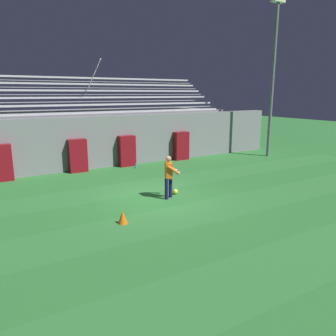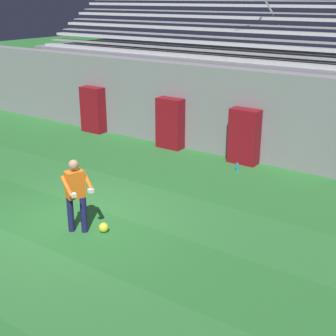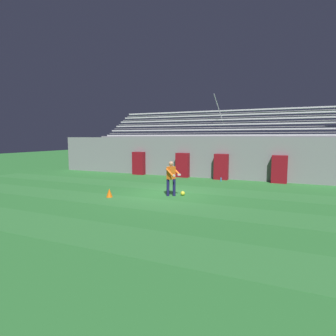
{
  "view_description": "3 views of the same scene",
  "coord_description": "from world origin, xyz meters",
  "px_view_note": "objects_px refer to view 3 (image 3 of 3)",
  "views": [
    {
      "loc": [
        -5.87,
        -10.64,
        3.98
      ],
      "look_at": [
        0.51,
        0.05,
        1.14
      ],
      "focal_mm": 35.0,
      "sensor_mm": 36.0,
      "label": 1
    },
    {
      "loc": [
        7.26,
        -6.65,
        4.89
      ],
      "look_at": [
        1.75,
        1.32,
        1.31
      ],
      "focal_mm": 50.0,
      "sensor_mm": 36.0,
      "label": 2
    },
    {
      "loc": [
        5.62,
        -12.41,
        2.82
      ],
      "look_at": [
        -0.02,
        0.35,
        1.28
      ],
      "focal_mm": 30.0,
      "sensor_mm": 36.0,
      "label": 3
    }
  ],
  "objects_px": {
    "padding_pillar_far_left": "(139,163)",
    "padding_pillar_far_right": "(279,169)",
    "soccer_ball": "(183,193)",
    "goalkeeper": "(171,176)",
    "water_bottle": "(221,179)",
    "traffic_cone": "(109,193)",
    "padding_pillar_gate_right": "(221,167)",
    "padding_pillar_gate_left": "(183,165)"
  },
  "relations": [
    {
      "from": "padding_pillar_gate_left",
      "to": "water_bottle",
      "type": "xyz_separation_m",
      "value": [
        2.92,
        -0.73,
        -0.73
      ]
    },
    {
      "from": "padding_pillar_far_left",
      "to": "padding_pillar_far_right",
      "type": "bearing_deg",
      "value": 0.0
    },
    {
      "from": "padding_pillar_far_right",
      "to": "water_bottle",
      "type": "height_order",
      "value": "padding_pillar_far_right"
    },
    {
      "from": "padding_pillar_far_right",
      "to": "soccer_ball",
      "type": "bearing_deg",
      "value": -124.95
    },
    {
      "from": "padding_pillar_far_left",
      "to": "padding_pillar_gate_right",
      "type": "bearing_deg",
      "value": 0.0
    },
    {
      "from": "padding_pillar_gate_right",
      "to": "padding_pillar_gate_left",
      "type": "bearing_deg",
      "value": 180.0
    },
    {
      "from": "padding_pillar_far_right",
      "to": "soccer_ball",
      "type": "distance_m",
      "value": 7.19
    },
    {
      "from": "padding_pillar_gate_right",
      "to": "padding_pillar_far_right",
      "type": "distance_m",
      "value": 3.6
    },
    {
      "from": "padding_pillar_gate_right",
      "to": "padding_pillar_far_right",
      "type": "relative_size",
      "value": 1.0
    },
    {
      "from": "padding_pillar_far_right",
      "to": "goalkeeper",
      "type": "relative_size",
      "value": 1.02
    },
    {
      "from": "soccer_ball",
      "to": "padding_pillar_gate_right",
      "type": "bearing_deg",
      "value": 85.17
    },
    {
      "from": "padding_pillar_far_right",
      "to": "traffic_cone",
      "type": "height_order",
      "value": "padding_pillar_far_right"
    },
    {
      "from": "goalkeeper",
      "to": "soccer_ball",
      "type": "xyz_separation_m",
      "value": [
        0.47,
        0.3,
        -0.84
      ]
    },
    {
      "from": "padding_pillar_gate_right",
      "to": "traffic_cone",
      "type": "xyz_separation_m",
      "value": [
        -3.53,
        -7.6,
        -0.64
      ]
    },
    {
      "from": "padding_pillar_far_left",
      "to": "goalkeeper",
      "type": "bearing_deg",
      "value": -49.26
    },
    {
      "from": "padding_pillar_far_left",
      "to": "goalkeeper",
      "type": "relative_size",
      "value": 1.02
    },
    {
      "from": "goalkeeper",
      "to": "traffic_cone",
      "type": "distance_m",
      "value": 3.03
    },
    {
      "from": "padding_pillar_gate_left",
      "to": "padding_pillar_far_left",
      "type": "bearing_deg",
      "value": 180.0
    },
    {
      "from": "traffic_cone",
      "to": "goalkeeper",
      "type": "bearing_deg",
      "value": 29.42
    },
    {
      "from": "padding_pillar_far_left",
      "to": "soccer_ball",
      "type": "height_order",
      "value": "padding_pillar_far_left"
    },
    {
      "from": "padding_pillar_far_right",
      "to": "soccer_ball",
      "type": "xyz_separation_m",
      "value": [
        -4.1,
        -5.86,
        -0.74
      ]
    },
    {
      "from": "padding_pillar_far_left",
      "to": "soccer_ball",
      "type": "distance_m",
      "value": 8.27
    },
    {
      "from": "goalkeeper",
      "to": "soccer_ball",
      "type": "relative_size",
      "value": 7.59
    },
    {
      "from": "traffic_cone",
      "to": "padding_pillar_far_right",
      "type": "bearing_deg",
      "value": 46.85
    },
    {
      "from": "padding_pillar_gate_right",
      "to": "soccer_ball",
      "type": "height_order",
      "value": "padding_pillar_gate_right"
    },
    {
      "from": "padding_pillar_gate_left",
      "to": "traffic_cone",
      "type": "height_order",
      "value": "padding_pillar_gate_left"
    },
    {
      "from": "soccer_ball",
      "to": "water_bottle",
      "type": "distance_m",
      "value": 5.17
    },
    {
      "from": "padding_pillar_gate_left",
      "to": "padding_pillar_far_left",
      "type": "height_order",
      "value": "same"
    },
    {
      "from": "goalkeeper",
      "to": "padding_pillar_far_left",
      "type": "bearing_deg",
      "value": 130.74
    },
    {
      "from": "goalkeeper",
      "to": "traffic_cone",
      "type": "bearing_deg",
      "value": -150.58
    },
    {
      "from": "padding_pillar_gate_left",
      "to": "traffic_cone",
      "type": "relative_size",
      "value": 4.06
    },
    {
      "from": "water_bottle",
      "to": "padding_pillar_far_left",
      "type": "bearing_deg",
      "value": 173.52
    },
    {
      "from": "traffic_cone",
      "to": "padding_pillar_gate_right",
      "type": "bearing_deg",
      "value": 65.12
    },
    {
      "from": "soccer_ball",
      "to": "water_bottle",
      "type": "xyz_separation_m",
      "value": [
        0.67,
        5.13,
        0.01
      ]
    },
    {
      "from": "water_bottle",
      "to": "padding_pillar_gate_left",
      "type": "bearing_deg",
      "value": 165.92
    },
    {
      "from": "padding_pillar_far_left",
      "to": "traffic_cone",
      "type": "relative_size",
      "value": 4.06
    },
    {
      "from": "padding_pillar_far_left",
      "to": "water_bottle",
      "type": "height_order",
      "value": "padding_pillar_far_left"
    },
    {
      "from": "padding_pillar_gate_right",
      "to": "goalkeeper",
      "type": "relative_size",
      "value": 1.02
    },
    {
      "from": "padding_pillar_far_right",
      "to": "water_bottle",
      "type": "distance_m",
      "value": 3.58
    },
    {
      "from": "traffic_cone",
      "to": "padding_pillar_far_left",
      "type": "bearing_deg",
      "value": 109.89
    },
    {
      "from": "padding_pillar_far_right",
      "to": "padding_pillar_gate_right",
      "type": "bearing_deg",
      "value": 180.0
    },
    {
      "from": "traffic_cone",
      "to": "soccer_ball",
      "type": "bearing_deg",
      "value": 29.86
    }
  ]
}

